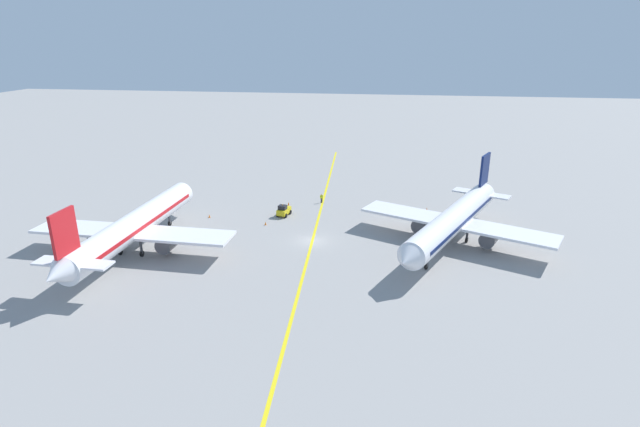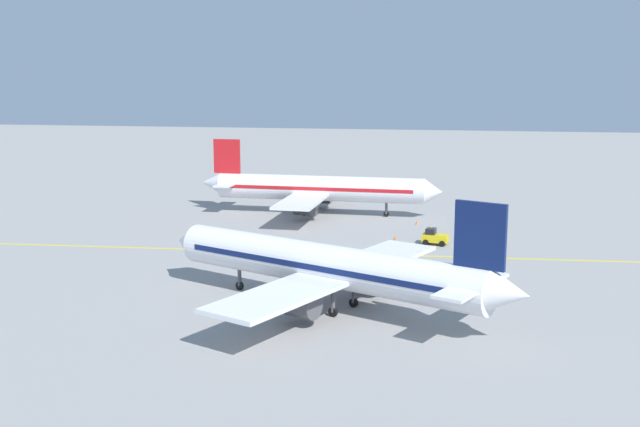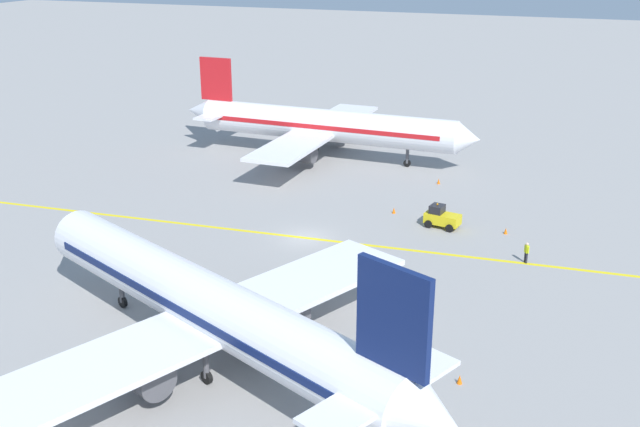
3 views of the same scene
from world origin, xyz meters
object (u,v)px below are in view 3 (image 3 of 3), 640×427
(traffic_cone_near_nose, at_px, (439,181))
(airplane_at_gate, at_px, (210,307))
(ground_crew_worker, at_px, (526,252))
(traffic_cone_far_edge, at_px, (394,210))
(airplane_adjacent_stand, at_px, (323,126))
(baggage_tug_white, at_px, (442,217))
(traffic_cone_mid_apron, at_px, (460,379))
(traffic_cone_by_wingtip, at_px, (506,231))

(traffic_cone_near_nose, bearing_deg, airplane_at_gate, 172.28)
(ground_crew_worker, relative_size, traffic_cone_far_edge, 3.05)
(airplane_adjacent_stand, xyz_separation_m, ground_crew_worker, (-22.33, -25.17, -2.80))
(baggage_tug_white, relative_size, traffic_cone_mid_apron, 5.85)
(airplane_adjacent_stand, bearing_deg, traffic_cone_far_edge, -140.22)
(airplane_at_gate, bearing_deg, baggage_tug_white, -16.76)
(airplane_at_gate, bearing_deg, traffic_cone_near_nose, -7.72)
(airplane_adjacent_stand, height_order, baggage_tug_white, airplane_adjacent_stand)
(airplane_at_gate, distance_m, traffic_cone_far_edge, 29.04)
(traffic_cone_near_nose, bearing_deg, traffic_cone_by_wingtip, -144.49)
(baggage_tug_white, relative_size, traffic_cone_near_nose, 5.85)
(baggage_tug_white, distance_m, traffic_cone_by_wingtip, 5.54)
(traffic_cone_by_wingtip, bearing_deg, airplane_at_gate, 153.43)
(ground_crew_worker, xyz_separation_m, traffic_cone_mid_apron, (-18.57, 1.64, -0.63))
(airplane_adjacent_stand, relative_size, baggage_tug_white, 11.02)
(airplane_adjacent_stand, bearing_deg, traffic_cone_near_nose, -109.20)
(airplane_adjacent_stand, xyz_separation_m, traffic_cone_near_nose, (-5.09, -14.61, -3.43))
(ground_crew_worker, distance_m, traffic_cone_far_edge, 14.45)
(baggage_tug_white, xyz_separation_m, ground_crew_worker, (-5.25, -7.75, 0.01))
(airplane_adjacent_stand, xyz_separation_m, traffic_cone_mid_apron, (-40.90, -23.52, -3.43))
(ground_crew_worker, relative_size, traffic_cone_by_wingtip, 3.05)
(airplane_at_gate, relative_size, baggage_tug_white, 10.43)
(traffic_cone_near_nose, height_order, traffic_cone_far_edge, same)
(traffic_cone_far_edge, bearing_deg, traffic_cone_by_wingtip, -98.59)
(airplane_at_gate, distance_m, ground_crew_worker, 26.82)
(airplane_adjacent_stand, xyz_separation_m, traffic_cone_far_edge, (-15.17, -12.63, -3.43))
(airplane_adjacent_stand, relative_size, traffic_cone_near_nose, 64.49)
(airplane_at_gate, xyz_separation_m, traffic_cone_by_wingtip, (27.10, -13.55, -3.43))
(baggage_tug_white, relative_size, traffic_cone_far_edge, 5.85)
(airplane_adjacent_stand, distance_m, ground_crew_worker, 33.76)
(airplane_adjacent_stand, xyz_separation_m, traffic_cone_by_wingtip, (-16.72, -22.91, -3.43))
(traffic_cone_mid_apron, relative_size, traffic_cone_far_edge, 1.00)
(airplane_at_gate, height_order, baggage_tug_white, airplane_at_gate)
(traffic_cone_near_nose, relative_size, traffic_cone_far_edge, 1.00)
(traffic_cone_mid_apron, xyz_separation_m, traffic_cone_by_wingtip, (24.17, 0.61, 0.00))
(traffic_cone_far_edge, bearing_deg, traffic_cone_mid_apron, -157.05)
(traffic_cone_by_wingtip, bearing_deg, traffic_cone_mid_apron, -178.55)
(airplane_at_gate, distance_m, traffic_cone_by_wingtip, 30.49)
(airplane_adjacent_stand, distance_m, traffic_cone_by_wingtip, 28.57)
(traffic_cone_near_nose, bearing_deg, baggage_tug_white, -166.84)
(baggage_tug_white, height_order, ground_crew_worker, baggage_tug_white)
(traffic_cone_mid_apron, distance_m, traffic_cone_far_edge, 27.94)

